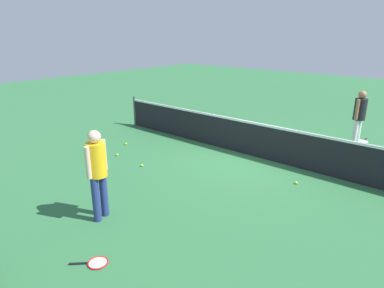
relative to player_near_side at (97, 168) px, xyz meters
The scene contains 10 objects.
ground_plane 4.83m from the player_near_side, 85.21° to the left, with size 40.00×40.00×0.00m, color #2D6B3D.
court_net 4.75m from the player_near_side, 85.21° to the left, with size 10.09×0.09×1.07m.
player_near_side is the anchor object (origin of this frame).
player_far_side 7.72m from the player_near_side, 72.47° to the left, with size 0.38×0.53×1.70m.
tennis_racket_near_player 1.67m from the player_near_side, 38.63° to the right, with size 0.53×0.53×0.03m.
tennis_racket_far_player 8.52m from the player_near_side, 73.71° to the left, with size 0.32×0.58×0.03m.
tennis_ball_near_player 2.72m from the player_near_side, 121.81° to the left, with size 0.07×0.07×0.07m, color #C6E033.
tennis_ball_by_net 3.45m from the player_near_side, 137.82° to the left, with size 0.07×0.07×0.07m, color #C6E033.
tennis_ball_midcourt 4.43m from the player_near_side, 60.53° to the left, with size 0.07×0.07×0.07m, color #C6E033.
tennis_ball_baseline 4.38m from the player_near_side, 135.43° to the left, with size 0.07×0.07×0.07m, color #C6E033.
Camera 1 is at (4.50, -7.79, 3.31)m, focal length 31.55 mm.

